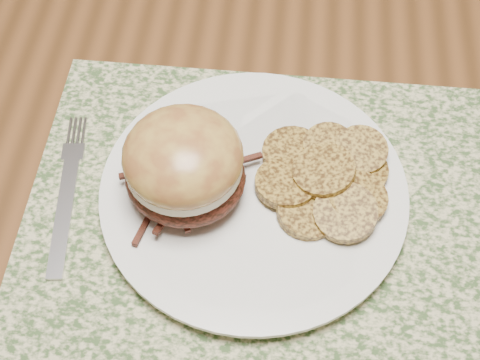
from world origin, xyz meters
name	(u,v)px	position (x,y,z in m)	size (l,w,h in m)	color
ground	(211,298)	(0.00, 0.00, 0.00)	(3.50, 3.50, 0.00)	#4E311B
dining_table	(190,74)	(0.00, 0.00, 0.67)	(1.50, 0.90, 0.75)	brown
placemat	(275,212)	(0.12, -0.23, 0.75)	(0.45, 0.33, 0.00)	#39532B
dinner_plate	(254,193)	(0.09, -0.22, 0.76)	(0.26, 0.26, 0.02)	white
pork_sandwich	(184,165)	(0.04, -0.23, 0.81)	(0.13, 0.12, 0.08)	black
roasted_potatoes	(328,178)	(0.16, -0.21, 0.78)	(0.14, 0.14, 0.03)	olive
fork	(67,191)	(-0.08, -0.23, 0.76)	(0.04, 0.17, 0.00)	#B5B4BB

